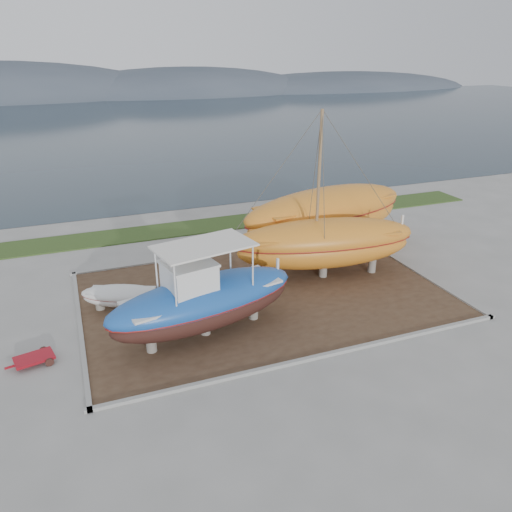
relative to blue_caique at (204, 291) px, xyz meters
name	(u,v)px	position (x,y,z in m)	size (l,w,h in m)	color
ground	(297,333)	(3.89, -1.35, -2.18)	(140.00, 140.00, 0.00)	gray
dirt_patch	(264,294)	(3.89, 2.65, -2.15)	(18.00, 12.00, 0.06)	#422D1E
curb_frame	(264,294)	(3.89, 2.65, -2.11)	(18.60, 12.60, 0.15)	gray
grass_strip	(204,226)	(3.89, 14.15, -2.14)	(44.00, 3.00, 0.08)	#284219
sea	(115,125)	(3.89, 68.65, -2.18)	(260.00, 100.00, 0.04)	#1A2934
mountain_ridge	(91,96)	(3.89, 123.65, -2.18)	(200.00, 36.00, 20.00)	#333D49
blue_caique	(204,291)	(0.00, 0.00, 0.00)	(8.81, 2.75, 4.24)	#1A50A6
white_dinghy	(122,298)	(-3.13, 3.61, -1.53)	(3.94, 1.48, 1.18)	silver
orange_sailboat	(327,198)	(7.76, 3.47, 2.40)	(10.10, 2.98, 9.04)	orange
orange_bare_hull	(326,220)	(9.76, 7.05, -0.20)	(11.73, 3.52, 3.84)	orange
red_trailer	(34,360)	(-7.08, 0.37, -2.02)	(2.24, 1.12, 0.32)	maroon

